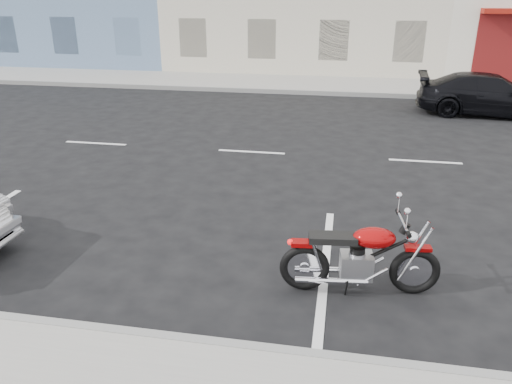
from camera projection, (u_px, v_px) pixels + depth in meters
The scene contains 5 objects.
ground at pixel (336, 157), 11.59m from camera, with size 120.00×120.00×0.00m, color black.
sidewalk_far at pixel (219, 81), 20.29m from camera, with size 80.00×3.40×0.15m, color gray.
curb_far at pixel (208, 89), 18.74m from camera, with size 80.00×0.12×0.16m, color gray.
motorcycle at pixel (418, 262), 6.27m from camera, with size 2.04×0.67×1.02m.
car_far at pixel (490, 95), 15.13m from camera, with size 1.73×4.26×1.24m, color black.
Camera 1 is at (0.12, -11.18, 3.68)m, focal length 35.00 mm.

